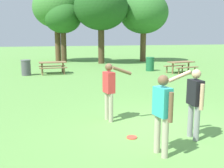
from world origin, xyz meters
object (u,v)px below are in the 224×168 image
at_px(picnic_table_far, 53,65).
at_px(tree_slender_mid, 144,13).
at_px(person_catcher, 109,88).
at_px(tree_far_right, 101,7).
at_px(trash_can_beside_table, 26,68).
at_px(tree_tall_left, 57,8).
at_px(tree_broad_center, 63,18).
at_px(picnic_table_near, 181,65).
at_px(person_bystander, 194,99).
at_px(person_thrower, 162,110).
at_px(trash_can_further_along, 150,64).
at_px(frisbee, 132,137).

height_order(picnic_table_far, tree_slender_mid, tree_slender_mid).
height_order(person_catcher, tree_far_right, tree_far_right).
distance_m(trash_can_beside_table, tree_tall_left, 10.16).
distance_m(person_catcher, tree_far_right, 16.45).
xyz_separation_m(tree_tall_left, tree_broad_center, (0.44, -0.90, -0.90)).
bearing_deg(trash_can_beside_table, picnic_table_near, -12.09).
distance_m(picnic_table_near, tree_tall_left, 13.40).
xyz_separation_m(person_catcher, person_bystander, (1.48, -1.85, 0.00)).
bearing_deg(picnic_table_far, trash_can_beside_table, -172.39).
xyz_separation_m(tree_broad_center, tree_far_right, (3.02, -2.18, 0.78)).
bearing_deg(trash_can_beside_table, tree_broad_center, 67.04).
relative_size(person_thrower, tree_broad_center, 0.30).
xyz_separation_m(trash_can_beside_table, tree_tall_left, (2.85, 8.66, 4.46)).
relative_size(person_thrower, person_bystander, 1.00).
distance_m(picnic_table_far, trash_can_further_along, 6.62).
bearing_deg(tree_slender_mid, picnic_table_near, -97.14).
bearing_deg(tree_broad_center, person_thrower, -91.62).
bearing_deg(tree_tall_left, tree_far_right, -41.67).
bearing_deg(person_catcher, tree_broad_center, 87.00).
relative_size(picnic_table_near, tree_broad_center, 0.34).
bearing_deg(tree_far_right, person_bystander, -98.11).
bearing_deg(person_catcher, frisbee, -84.51).
distance_m(person_catcher, person_bystander, 2.37).
relative_size(person_bystander, picnic_table_near, 0.86).
relative_size(person_thrower, trash_can_further_along, 1.71).
bearing_deg(picnic_table_far, tree_far_right, 48.89).
bearing_deg(picnic_table_far, tree_slender_mid, 33.95).
height_order(picnic_table_near, trash_can_further_along, trash_can_further_along).
bearing_deg(person_thrower, tree_broad_center, 88.38).
distance_m(tree_tall_left, tree_far_right, 4.63).
bearing_deg(person_bystander, trash_can_beside_table, 108.08).
bearing_deg(frisbee, person_bystander, -18.86).
height_order(picnic_table_near, tree_tall_left, tree_tall_left).
relative_size(person_bystander, trash_can_beside_table, 1.71).
bearing_deg(trash_can_further_along, person_catcher, -121.50).
distance_m(trash_can_beside_table, trash_can_further_along, 8.22).
relative_size(person_bystander, tree_far_right, 0.24).
bearing_deg(person_thrower, frisbee, 102.61).
bearing_deg(tree_broad_center, picnic_table_far, -102.44).
distance_m(tree_far_right, tree_slender_mid, 4.40).
distance_m(picnic_table_near, trash_can_further_along, 2.19).
relative_size(person_bystander, picnic_table_far, 0.96).
height_order(person_catcher, picnic_table_far, person_catcher).
bearing_deg(tree_broad_center, frisbee, -92.38).
bearing_deg(tree_broad_center, picnic_table_near, -57.29).
xyz_separation_m(person_bystander, tree_broad_center, (-0.55, 19.53, 3.08)).
bearing_deg(person_thrower, picnic_table_near, 56.14).
height_order(trash_can_beside_table, tree_broad_center, tree_broad_center).
xyz_separation_m(picnic_table_near, picnic_table_far, (-7.98, 2.27, 0.00)).
xyz_separation_m(trash_can_beside_table, tree_slender_mid, (10.65, 6.29, 4.04)).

